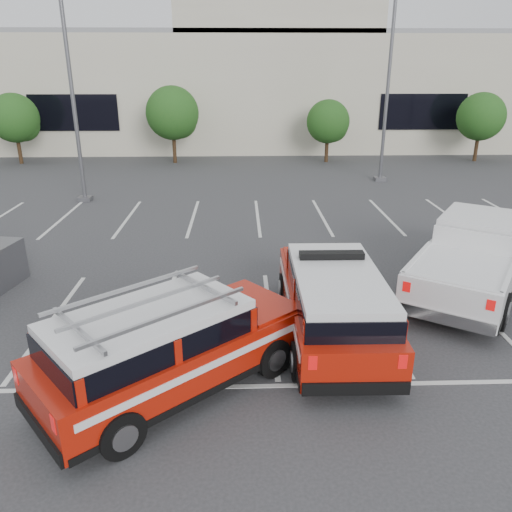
{
  "coord_description": "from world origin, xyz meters",
  "views": [
    {
      "loc": [
        -0.7,
        -11.07,
        5.84
      ],
      "look_at": [
        -0.3,
        1.61,
        1.05
      ],
      "focal_mm": 35.0,
      "sensor_mm": 36.0,
      "label": 1
    }
  ],
  "objects_px": {
    "light_pole_mid": "(388,82)",
    "white_pickup": "(473,261)",
    "tree_mid_left": "(174,115)",
    "light_pole_left": "(71,84)",
    "fire_chief_suv": "(332,306)",
    "tree_right": "(482,118)",
    "convention_building": "(250,83)",
    "tree_mid_right": "(329,123)",
    "ladder_suv": "(170,353)",
    "tree_left": "(16,120)"
  },
  "relations": [
    {
      "from": "tree_right",
      "to": "convention_building",
      "type": "bearing_deg",
      "value": 146.63
    },
    {
      "from": "light_pole_left",
      "to": "light_pole_mid",
      "type": "distance_m",
      "value": 15.52
    },
    {
      "from": "convention_building",
      "to": "white_pickup",
      "type": "xyz_separation_m",
      "value": [
        5.56,
        -30.22,
        -3.92
      ]
    },
    {
      "from": "tree_right",
      "to": "light_pole_mid",
      "type": "bearing_deg",
      "value": -143.23
    },
    {
      "from": "fire_chief_suv",
      "to": "tree_right",
      "type": "bearing_deg",
      "value": 59.65
    },
    {
      "from": "ladder_suv",
      "to": "tree_left",
      "type": "bearing_deg",
      "value": 167.11
    },
    {
      "from": "tree_mid_left",
      "to": "ladder_suv",
      "type": "distance_m",
      "value": 25.19
    },
    {
      "from": "convention_building",
      "to": "tree_mid_left",
      "type": "xyz_separation_m",
      "value": [
        -5.09,
        -9.82,
        -1.68
      ]
    },
    {
      "from": "convention_building",
      "to": "tree_left",
      "type": "height_order",
      "value": "convention_building"
    },
    {
      "from": "tree_right",
      "to": "light_pole_left",
      "type": "height_order",
      "value": "light_pole_left"
    },
    {
      "from": "convention_building",
      "to": "light_pole_left",
      "type": "relative_size",
      "value": 5.86
    },
    {
      "from": "tree_mid_right",
      "to": "tree_mid_left",
      "type": "bearing_deg",
      "value": 180.0
    },
    {
      "from": "fire_chief_suv",
      "to": "convention_building",
      "type": "bearing_deg",
      "value": 92.53
    },
    {
      "from": "light_pole_left",
      "to": "fire_chief_suv",
      "type": "xyz_separation_m",
      "value": [
        9.35,
        -12.97,
        -4.4
      ]
    },
    {
      "from": "tree_right",
      "to": "white_pickup",
      "type": "relative_size",
      "value": 0.66
    },
    {
      "from": "light_pole_mid",
      "to": "fire_chief_suv",
      "type": "height_order",
      "value": "light_pole_mid"
    },
    {
      "from": "light_pole_mid",
      "to": "light_pole_left",
      "type": "bearing_deg",
      "value": -165.07
    },
    {
      "from": "tree_mid_left",
      "to": "fire_chief_suv",
      "type": "height_order",
      "value": "tree_mid_left"
    },
    {
      "from": "ladder_suv",
      "to": "convention_building",
      "type": "bearing_deg",
      "value": 136.15
    },
    {
      "from": "light_pole_left",
      "to": "white_pickup",
      "type": "relative_size",
      "value": 1.53
    },
    {
      "from": "fire_chief_suv",
      "to": "light_pole_mid",
      "type": "bearing_deg",
      "value": 72.08
    },
    {
      "from": "light_pole_left",
      "to": "ladder_suv",
      "type": "xyz_separation_m",
      "value": [
        5.93,
        -14.88,
        -4.37
      ]
    },
    {
      "from": "tree_mid_left",
      "to": "white_pickup",
      "type": "distance_m",
      "value": 23.12
    },
    {
      "from": "light_pole_mid",
      "to": "fire_chief_suv",
      "type": "xyz_separation_m",
      "value": [
        -5.65,
        -16.97,
        -4.4
      ]
    },
    {
      "from": "tree_mid_left",
      "to": "tree_right",
      "type": "bearing_deg",
      "value": -0.0
    },
    {
      "from": "light_pole_left",
      "to": "tree_mid_left",
      "type": "bearing_deg",
      "value": 72.9
    },
    {
      "from": "tree_mid_left",
      "to": "fire_chief_suv",
      "type": "xyz_separation_m",
      "value": [
        6.26,
        -23.01,
        -2.25
      ]
    },
    {
      "from": "tree_right",
      "to": "fire_chief_suv",
      "type": "relative_size",
      "value": 0.8
    },
    {
      "from": "tree_left",
      "to": "fire_chief_suv",
      "type": "distance_m",
      "value": 28.24
    },
    {
      "from": "convention_building",
      "to": "fire_chief_suv",
      "type": "distance_m",
      "value": 33.09
    },
    {
      "from": "tree_mid_left",
      "to": "ladder_suv",
      "type": "bearing_deg",
      "value": -83.51
    },
    {
      "from": "convention_building",
      "to": "ladder_suv",
      "type": "height_order",
      "value": "convention_building"
    },
    {
      "from": "light_pole_left",
      "to": "ladder_suv",
      "type": "height_order",
      "value": "light_pole_left"
    },
    {
      "from": "tree_left",
      "to": "light_pole_left",
      "type": "distance_m",
      "value": 12.43
    },
    {
      "from": "tree_mid_left",
      "to": "ladder_suv",
      "type": "height_order",
      "value": "tree_mid_left"
    },
    {
      "from": "convention_building",
      "to": "white_pickup",
      "type": "relative_size",
      "value": 8.96
    },
    {
      "from": "light_pole_mid",
      "to": "white_pickup",
      "type": "xyz_separation_m",
      "value": [
        -1.26,
        -14.35,
        -4.38
      ]
    },
    {
      "from": "tree_mid_right",
      "to": "fire_chief_suv",
      "type": "relative_size",
      "value": 0.73
    },
    {
      "from": "white_pickup",
      "to": "ladder_suv",
      "type": "relative_size",
      "value": 1.27
    },
    {
      "from": "convention_building",
      "to": "tree_right",
      "type": "bearing_deg",
      "value": -33.37
    },
    {
      "from": "white_pickup",
      "to": "fire_chief_suv",
      "type": "bearing_deg",
      "value": -115.31
    },
    {
      "from": "tree_mid_right",
      "to": "fire_chief_suv",
      "type": "bearing_deg",
      "value": -99.24
    },
    {
      "from": "light_pole_mid",
      "to": "ladder_suv",
      "type": "distance_m",
      "value": 21.4
    },
    {
      "from": "convention_building",
      "to": "ladder_suv",
      "type": "distance_m",
      "value": 35.04
    },
    {
      "from": "convention_building",
      "to": "light_pole_mid",
      "type": "height_order",
      "value": "convention_building"
    },
    {
      "from": "fire_chief_suv",
      "to": "light_pole_left",
      "type": "bearing_deg",
      "value": 126.29
    },
    {
      "from": "tree_mid_left",
      "to": "light_pole_mid",
      "type": "bearing_deg",
      "value": -26.92
    },
    {
      "from": "tree_mid_left",
      "to": "fire_chief_suv",
      "type": "relative_size",
      "value": 0.88
    },
    {
      "from": "light_pole_left",
      "to": "light_pole_mid",
      "type": "height_order",
      "value": "same"
    },
    {
      "from": "tree_mid_left",
      "to": "white_pickup",
      "type": "height_order",
      "value": "tree_mid_left"
    }
  ]
}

